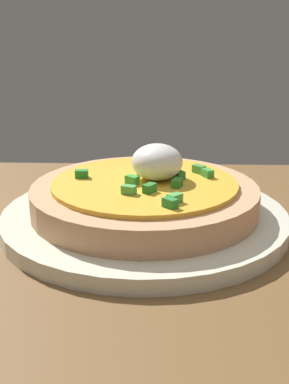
{
  "coord_description": "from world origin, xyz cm",
  "views": [
    {
      "loc": [
        4.01,
        36.47,
        22.12
      ],
      "look_at": [
        5.57,
        -11.42,
        5.69
      ],
      "focal_mm": 47.7,
      "sensor_mm": 36.0,
      "label": 1
    }
  ],
  "objects": [
    {
      "name": "dining_table",
      "position": [
        0.0,
        0.0,
        1.09
      ],
      "size": [
        110.65,
        68.37,
        2.17
      ],
      "primitive_type": "cube",
      "color": "brown",
      "rests_on": "ground"
    },
    {
      "name": "plate",
      "position": [
        5.57,
        -11.42,
        2.93
      ],
      "size": [
        28.6,
        28.6,
        1.51
      ],
      "primitive_type": "cylinder",
      "color": "silver",
      "rests_on": "dining_table"
    },
    {
      "name": "pizza",
      "position": [
        5.49,
        -11.46,
        5.38
      ],
      "size": [
        22.6,
        22.6,
        6.68
      ],
      "color": "tan",
      "rests_on": "plate"
    }
  ]
}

